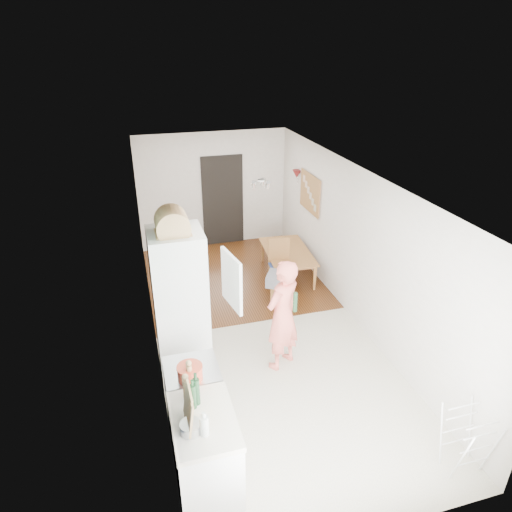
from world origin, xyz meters
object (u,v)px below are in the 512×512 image
stool (280,294)px  dining_chair (281,266)px  person (283,306)px  drying_rack (466,441)px  dining_table (288,265)px

stool → dining_chair: bearing=70.0°
dining_chair → person: bearing=-102.0°
dining_chair → stool: bearing=-103.6°
person → drying_rack: size_ratio=2.54×
person → dining_chair: (0.68, 2.06, -0.49)m
dining_table → stool: (-0.50, -0.95, -0.03)m
dining_table → dining_chair: dining_chair is taller
dining_table → person: bearing=163.0°
person → stool: size_ratio=4.96×
person → drying_rack: (1.31, -2.19, -0.58)m
dining_table → dining_chair: bearing=150.1°
drying_rack → dining_table: bearing=93.6°
person → stool: 1.82m
dining_table → dining_chair: size_ratio=1.35×
dining_table → drying_rack: size_ratio=1.67×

